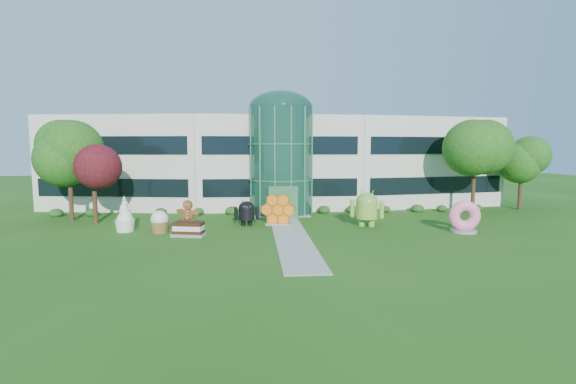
{
  "coord_description": "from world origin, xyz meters",
  "views": [
    {
      "loc": [
        -2.61,
        -27.36,
        6.12
      ],
      "look_at": [
        0.18,
        6.0,
        2.6
      ],
      "focal_mm": 26.0,
      "sensor_mm": 36.0,
      "label": 1
    }
  ],
  "objects_px": {
    "donut": "(464,216)",
    "android_green": "(367,207)",
    "gingerbread": "(188,213)",
    "android_black": "(247,211)"
  },
  "relations": [
    {
      "from": "android_black",
      "to": "donut",
      "type": "distance_m",
      "value": 16.35
    },
    {
      "from": "donut",
      "to": "gingerbread",
      "type": "relative_size",
      "value": 1.03
    },
    {
      "from": "gingerbread",
      "to": "android_black",
      "type": "bearing_deg",
      "value": 28.2
    },
    {
      "from": "android_black",
      "to": "gingerbread",
      "type": "height_order",
      "value": "android_black"
    },
    {
      "from": "android_green",
      "to": "gingerbread",
      "type": "distance_m",
      "value": 13.99
    },
    {
      "from": "android_green",
      "to": "android_black",
      "type": "bearing_deg",
      "value": -162.04
    },
    {
      "from": "android_green",
      "to": "donut",
      "type": "xyz_separation_m",
      "value": [
        6.44,
        -2.89,
        -0.38
      ]
    },
    {
      "from": "android_green",
      "to": "donut",
      "type": "bearing_deg",
      "value": 0.47
    },
    {
      "from": "donut",
      "to": "gingerbread",
      "type": "xyz_separation_m",
      "value": [
        -20.39,
        3.75,
        -0.12
      ]
    },
    {
      "from": "donut",
      "to": "android_green",
      "type": "bearing_deg",
      "value": 166.52
    }
  ]
}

